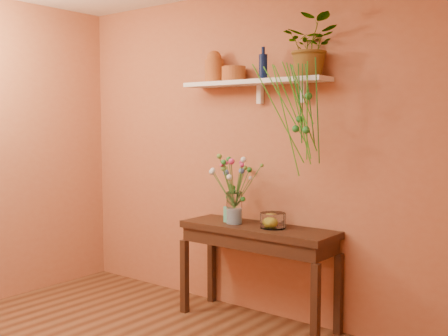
{
  "coord_description": "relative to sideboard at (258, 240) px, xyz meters",
  "views": [
    {
      "loc": [
        2.56,
        -1.73,
        1.6
      ],
      "look_at": [
        0.0,
        1.55,
        1.25
      ],
      "focal_mm": 43.57,
      "sensor_mm": 36.0,
      "label": 1
    }
  ],
  "objects": [
    {
      "name": "bouquet",
      "position": [
        -0.23,
        -0.03,
        0.51
      ],
      "size": [
        0.42,
        0.46,
        0.44
      ],
      "color": "#386B28",
      "rests_on": "glass_vase"
    },
    {
      "name": "spider_plant",
      "position": [
        0.4,
        0.11,
        1.49
      ],
      "size": [
        0.47,
        0.43,
        0.44
      ],
      "primitive_type": "imported",
      "rotation": [
        0.0,
        0.0,
        0.23
      ],
      "color": "#226F26",
      "rests_on": "wall_shelf"
    },
    {
      "name": "terracotta_pot",
      "position": [
        -0.31,
        0.1,
        1.33
      ],
      "size": [
        0.24,
        0.24,
        0.12
      ],
      "primitive_type": "cylinder",
      "rotation": [
        0.0,
        0.0,
        -0.29
      ],
      "color": "#9F5324",
      "rests_on": "wall_shelf"
    },
    {
      "name": "glass_bowl",
      "position": [
        0.14,
        -0.0,
        0.17
      ],
      "size": [
        0.2,
        0.2,
        0.12
      ],
      "color": "white",
      "rests_on": "sideboard"
    },
    {
      "name": "glass_vase",
      "position": [
        -0.2,
        -0.04,
        0.22
      ],
      "size": [
        0.13,
        0.13,
        0.26
      ],
      "color": "white",
      "rests_on": "sideboard"
    },
    {
      "name": "blue_bottle",
      "position": [
        -0.01,
        0.08,
        1.37
      ],
      "size": [
        0.08,
        0.08,
        0.25
      ],
      "color": "#0A163C",
      "rests_on": "wall_shelf"
    },
    {
      "name": "carton",
      "position": [
        -0.28,
        -0.02,
        0.18
      ],
      "size": [
        0.07,
        0.06,
        0.13
      ],
      "primitive_type": "cube",
      "rotation": [
        0.0,
        0.0,
        -0.22
      ],
      "color": "teal",
      "rests_on": "sideboard"
    },
    {
      "name": "terracotta_jug",
      "position": [
        -0.53,
        0.11,
        1.4
      ],
      "size": [
        0.19,
        0.19,
        0.27
      ],
      "color": "#9F5324",
      "rests_on": "wall_shelf"
    },
    {
      "name": "lemon",
      "position": [
        0.13,
        -0.01,
        0.16
      ],
      "size": [
        0.08,
        0.08,
        0.08
      ],
      "primitive_type": "sphere",
      "color": "yellow",
      "rests_on": "glass_bowl"
    },
    {
      "name": "wall_shelf",
      "position": [
        -0.1,
        0.1,
        1.24
      ],
      "size": [
        1.3,
        0.24,
        0.19
      ],
      "color": "white",
      "rests_on": "room"
    },
    {
      "name": "sideboard",
      "position": [
        0.0,
        0.0,
        0.0
      ],
      "size": [
        1.29,
        0.42,
        0.78
      ],
      "color": "#3A2112",
      "rests_on": "ground"
    },
    {
      "name": "room",
      "position": [
        -0.16,
        -1.77,
        0.68
      ],
      "size": [
        4.04,
        4.04,
        2.7
      ],
      "color": "brown",
      "rests_on": "ground"
    },
    {
      "name": "plant_fronds",
      "position": [
        0.41,
        -0.06,
        0.99
      ],
      "size": [
        0.59,
        0.4,
        0.82
      ],
      "color": "#226F26",
      "rests_on": "wall_shelf"
    }
  ]
}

